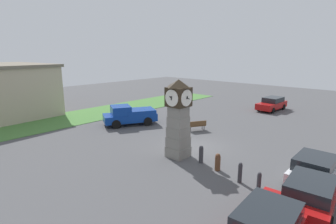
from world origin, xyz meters
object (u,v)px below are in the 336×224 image
object	(u,v)px
car_by_building	(315,169)
car_navy_sedan	(269,224)
clock_tower	(178,118)
bollard_mid_row	(240,172)
bollard_end_row	(201,154)
bollard_far_row	(218,162)
pickup_truck	(130,115)
car_far_lot	(272,104)
car_near_tower	(311,193)
bench	(197,125)
bollard_near_tower	(259,183)

from	to	relation	value
car_by_building	car_navy_sedan	bearing A→B (deg)	-179.74
car_navy_sedan	car_by_building	size ratio (longest dim) A/B	1.14
clock_tower	car_by_building	xyz separation A→B (m)	(2.03, -7.55, -1.83)
bollard_mid_row	car_navy_sedan	distance (m)	4.50
bollard_end_row	car_by_building	size ratio (longest dim) A/B	0.27
bollard_far_row	bollard_end_row	bearing A→B (deg)	80.05
pickup_truck	clock_tower	bearing A→B (deg)	-108.65
bollard_end_row	car_far_lot	bearing A→B (deg)	8.74
car_near_tower	clock_tower	bearing A→B (deg)	85.94
clock_tower	car_far_lot	world-z (taller)	clock_tower
car_navy_sedan	car_near_tower	world-z (taller)	car_navy_sedan
car_far_lot	bench	size ratio (longest dim) A/B	2.81
car_navy_sedan	car_near_tower	bearing A→B (deg)	-7.67
car_far_lot	pickup_truck	distance (m)	17.11
car_near_tower	car_by_building	distance (m)	2.65
bollard_far_row	car_navy_sedan	size ratio (longest dim) A/B	0.22
clock_tower	bollard_near_tower	bearing A→B (deg)	-98.66
bollard_near_tower	bollard_end_row	distance (m)	4.31
bollard_near_tower	car_far_lot	xyz separation A→B (m)	(19.19, 6.95, 0.22)
bollard_mid_row	bollard_far_row	xyz separation A→B (m)	(0.46, 1.64, -0.05)
car_near_tower	bench	distance (m)	12.20
bollard_mid_row	car_navy_sedan	xyz separation A→B (m)	(-3.44, -2.90, 0.19)
car_navy_sedan	car_near_tower	size ratio (longest dim) A/B	1.02
bollard_far_row	clock_tower	bearing A→B (deg)	89.19
clock_tower	bollard_far_row	bearing A→B (deg)	-90.81
bollard_mid_row	bench	world-z (taller)	bollard_mid_row
car_navy_sedan	car_by_building	distance (m)	5.98
car_by_building	pickup_truck	distance (m)	16.01
car_navy_sedan	car_far_lot	xyz separation A→B (m)	(22.24, 8.66, 0.02)
bollard_mid_row	car_near_tower	world-z (taller)	car_near_tower
bollard_end_row	bench	distance (m)	6.80
car_by_building	car_far_lot	world-z (taller)	car_by_building
clock_tower	car_far_lot	xyz separation A→B (m)	(18.29, 1.08, -1.83)
clock_tower	car_far_lot	bearing A→B (deg)	3.39
car_near_tower	bollard_near_tower	bearing A→B (deg)	98.52
bollard_far_row	car_near_tower	size ratio (longest dim) A/B	0.22
car_by_building	bollard_end_row	bearing A→B (deg)	107.48
bollard_mid_row	bollard_far_row	world-z (taller)	bollard_mid_row
car_navy_sedan	car_by_building	world-z (taller)	car_by_building
bollard_mid_row	car_far_lot	xyz separation A→B (m)	(18.80, 5.76, 0.21)
clock_tower	car_near_tower	distance (m)	8.27
car_near_tower	bench	size ratio (longest dim) A/B	2.75
pickup_truck	car_by_building	bearing A→B (deg)	-92.91
bollard_end_row	car_near_tower	bearing A→B (deg)	-96.86
bollard_end_row	car_by_building	bearing A→B (deg)	-72.52
bollard_far_row	bench	xyz separation A→B (m)	(5.54, 5.58, 0.01)
clock_tower	car_by_building	distance (m)	8.03
bollard_near_tower	pickup_truck	bearing A→B (deg)	75.34
bollard_mid_row	pickup_truck	distance (m)	13.54
bollard_near_tower	bollard_mid_row	xyz separation A→B (m)	(0.39, 1.19, 0.01)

